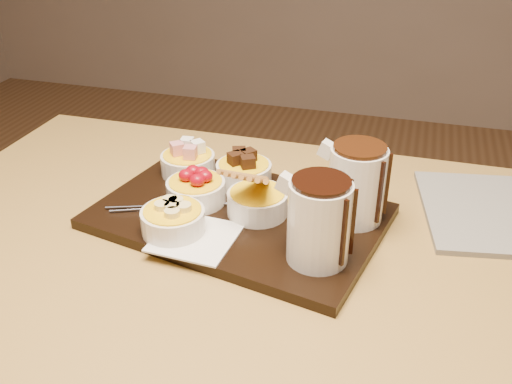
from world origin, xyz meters
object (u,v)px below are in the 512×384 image
(dining_table, at_px, (250,296))
(pitcher_dark_chocolate, at_px, (319,222))
(pitcher_milk_chocolate, at_px, (356,185))
(serving_board, at_px, (239,216))
(bowl_strawberries, at_px, (196,192))

(dining_table, relative_size, pitcher_dark_chocolate, 9.72)
(dining_table, bearing_deg, pitcher_milk_chocolate, 34.87)
(serving_board, distance_m, pitcher_milk_chocolate, 0.20)
(dining_table, relative_size, pitcher_milk_chocolate, 9.72)
(pitcher_dark_chocolate, bearing_deg, serving_board, 160.02)
(dining_table, distance_m, bowl_strawberries, 0.20)
(serving_board, relative_size, pitcher_dark_chocolate, 3.72)
(dining_table, bearing_deg, bowl_strawberries, 146.29)
(pitcher_milk_chocolate, bearing_deg, pitcher_dark_chocolate, -94.40)
(serving_board, relative_size, pitcher_milk_chocolate, 3.72)
(bowl_strawberries, relative_size, pitcher_milk_chocolate, 0.81)
(serving_board, bearing_deg, pitcher_milk_chocolate, 21.80)
(pitcher_dark_chocolate, bearing_deg, pitcher_milk_chocolate, 85.60)
(dining_table, relative_size, bowl_strawberries, 12.00)
(bowl_strawberries, distance_m, pitcher_milk_chocolate, 0.27)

